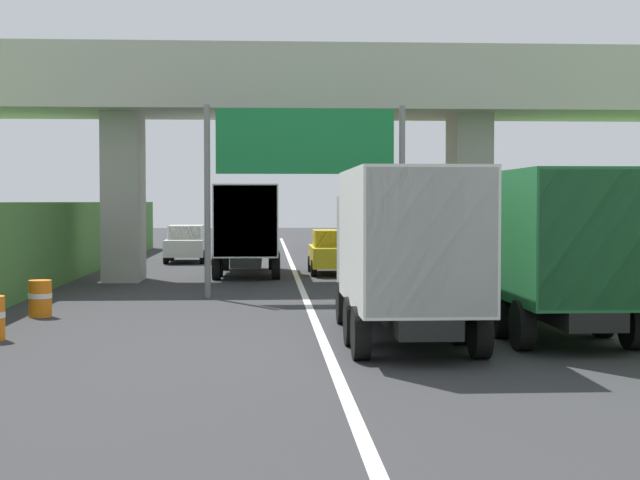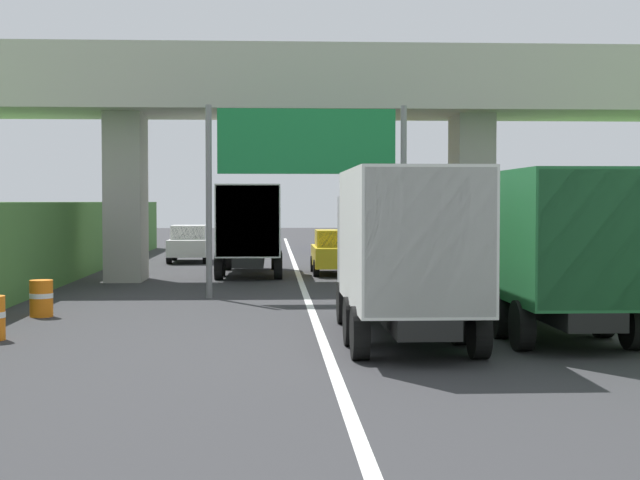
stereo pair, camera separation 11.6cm
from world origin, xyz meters
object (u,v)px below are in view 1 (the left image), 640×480
Objects in this scene: truck_blue at (369,217)px; car_white at (186,244)px; car_yellow at (333,252)px; overhead_highway_sign at (305,155)px; truck_black at (247,225)px; construction_barrel_3 at (40,298)px; truck_green at (544,243)px; truck_silver at (403,245)px.

truck_blue is 1.78× the size of car_white.
car_white is at bearing 129.29° from car_yellow.
overhead_highway_sign is 0.81× the size of truck_blue.
truck_blue is at bearing 80.11° from overhead_highway_sign.
truck_black is 1.00× the size of truck_blue.
truck_blue is at bearing 70.42° from construction_barrel_3.
car_yellow is (6.31, -7.71, 0.00)m from car_white.
truck_black is at bearing -176.87° from car_yellow.
construction_barrel_3 is (-11.41, 3.62, -1.47)m from truck_green.
truck_green is at bearing -68.60° from truck_black.
construction_barrel_3 is at bearing -94.89° from car_white.
overhead_highway_sign is 0.81× the size of truck_green.
construction_barrel_3 is (-8.26, 4.49, -1.47)m from truck_silver.
truck_blue is 34.50m from construction_barrel_3.
overhead_highway_sign is at bearing 33.46° from construction_barrel_3.
overhead_highway_sign is 9.76m from car_yellow.
overhead_highway_sign is at bearing 120.69° from truck_green.
truck_green is 3.27m from truck_silver.
truck_green is 26.59m from car_white.
truck_green is 1.00× the size of truck_blue.
truck_blue is 19.36m from car_yellow.
truck_green reaches higher than car_yellow.
truck_green is 1.78× the size of car_yellow.
car_yellow is (1.46, 9.06, -3.33)m from overhead_highway_sign.
truck_blue is 1.78× the size of car_yellow.
car_yellow is at bearing 90.46° from truck_silver.
truck_blue is at bearing 84.92° from truck_silver.
truck_silver is 9.52m from construction_barrel_3.
car_yellow is at bearing 58.89° from construction_barrel_3.
car_white is at bearing 104.12° from truck_silver.
overhead_highway_sign reaches higher than car_yellow.
car_white is 21.24m from construction_barrel_3.
truck_green is 8.11× the size of construction_barrel_3.
construction_barrel_3 is (-6.65, -4.40, -3.72)m from overhead_highway_sign.
truck_silver and truck_blue have the same top height.
truck_silver is (1.61, -8.89, -2.25)m from overhead_highway_sign.
truck_silver is 1.78× the size of car_yellow.
car_white is at bearing 111.18° from truck_green.
overhead_highway_sign is 9.59m from truck_green.
overhead_highway_sign is 9.34m from truck_black.
car_yellow is at bearing 3.13° from truck_black.
car_white reaches higher than construction_barrel_3.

